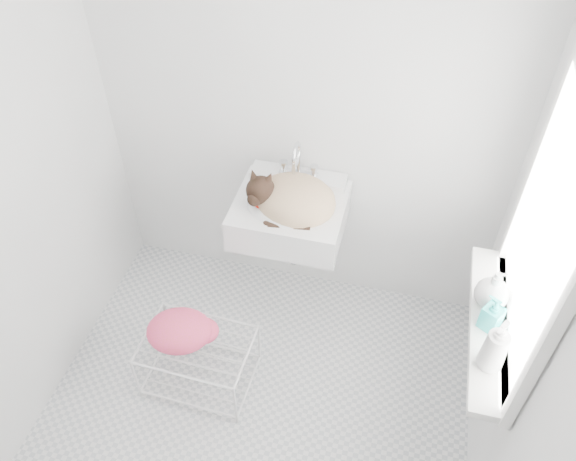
% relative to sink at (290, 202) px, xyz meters
% --- Properties ---
extents(floor, '(2.20, 2.00, 0.02)m').
position_rel_sink_xyz_m(floor, '(-0.00, -0.74, -0.85)').
color(floor, silver).
rests_on(floor, ground).
extents(back_wall, '(2.20, 0.02, 2.50)m').
position_rel_sink_xyz_m(back_wall, '(-0.00, 0.26, 0.40)').
color(back_wall, white).
rests_on(back_wall, ground).
extents(right_wall, '(0.02, 2.00, 2.50)m').
position_rel_sink_xyz_m(right_wall, '(1.10, -0.74, 0.40)').
color(right_wall, white).
rests_on(right_wall, ground).
extents(window_glass, '(0.01, 0.80, 1.00)m').
position_rel_sink_xyz_m(window_glass, '(1.08, -0.54, 0.50)').
color(window_glass, white).
rests_on(window_glass, right_wall).
extents(window_frame, '(0.04, 0.90, 1.10)m').
position_rel_sink_xyz_m(window_frame, '(1.07, -0.54, 0.50)').
color(window_frame, white).
rests_on(window_frame, right_wall).
extents(windowsill, '(0.16, 0.88, 0.04)m').
position_rel_sink_xyz_m(windowsill, '(1.01, -0.54, -0.02)').
color(windowsill, white).
rests_on(windowsill, right_wall).
extents(sink, '(0.57, 0.50, 0.23)m').
position_rel_sink_xyz_m(sink, '(0.00, 0.00, 0.00)').
color(sink, white).
rests_on(sink, back_wall).
extents(faucet, '(0.21, 0.15, 0.21)m').
position_rel_sink_xyz_m(faucet, '(0.00, 0.18, 0.14)').
color(faucet, silver).
rests_on(faucet, sink).
extents(cat, '(0.47, 0.40, 0.28)m').
position_rel_sink_xyz_m(cat, '(0.01, -0.02, 0.04)').
color(cat, tan).
rests_on(cat, sink).
extents(wire_rack, '(0.57, 0.40, 0.33)m').
position_rel_sink_xyz_m(wire_rack, '(-0.35, -0.62, -0.70)').
color(wire_rack, white).
rests_on(wire_rack, floor).
extents(towel, '(0.38, 0.31, 0.14)m').
position_rel_sink_xyz_m(towel, '(-0.43, -0.61, -0.49)').
color(towel, '#C74D23').
rests_on(towel, wire_rack).
extents(bottle_a, '(0.12, 0.12, 0.23)m').
position_rel_sink_xyz_m(bottle_a, '(1.00, -0.76, 0.00)').
color(bottle_a, silver).
rests_on(bottle_a, windowsill).
extents(bottle_b, '(0.11, 0.11, 0.17)m').
position_rel_sink_xyz_m(bottle_b, '(1.00, -0.56, 0.00)').
color(bottle_b, teal).
rests_on(bottle_b, windowsill).
extents(bottle_c, '(0.18, 0.18, 0.19)m').
position_rel_sink_xyz_m(bottle_c, '(1.00, -0.44, 0.00)').
color(bottle_c, silver).
rests_on(bottle_c, windowsill).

